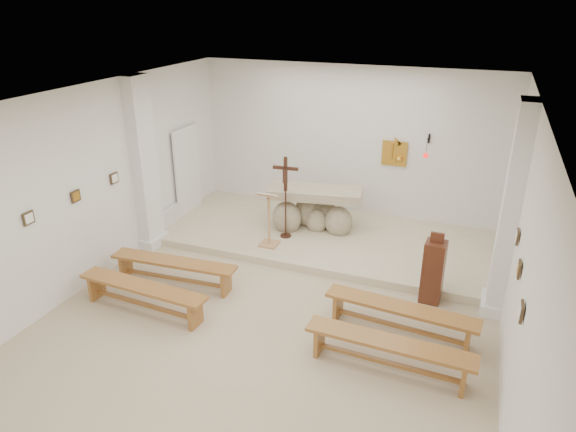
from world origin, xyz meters
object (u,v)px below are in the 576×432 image
at_px(altar, 314,212).
at_px(bench_right_front, 400,313).
at_px(bench_left_front, 174,267).
at_px(bench_left_second, 143,292).
at_px(crucifix_stand, 285,192).
at_px(donation_pedestal, 433,271).
at_px(lectern, 269,219).
at_px(bench_right_second, 389,348).

xyz_separation_m(altar, bench_right_front, (2.40, -2.94, -0.17)).
height_order(bench_left_front, bench_left_second, same).
bearing_deg(crucifix_stand, donation_pedestal, -24.97).
xyz_separation_m(lectern, bench_right_front, (2.97, -1.82, -0.37)).
bearing_deg(donation_pedestal, bench_left_front, -162.13).
relative_size(altar, bench_right_front, 0.88).
bearing_deg(bench_right_front, altar, 134.11).
height_order(crucifix_stand, donation_pedestal, crucifix_stand).
bearing_deg(bench_right_second, lectern, 139.51).
bearing_deg(donation_pedestal, lectern, 171.69).
bearing_deg(bench_right_front, bench_right_second, -85.07).
relative_size(bench_left_front, bench_right_second, 1.00).
bearing_deg(altar, lectern, -127.90).
distance_m(lectern, bench_right_second, 4.06).
height_order(bench_left_second, bench_right_second, same).
height_order(lectern, bench_left_second, lectern).
bearing_deg(bench_left_second, bench_left_front, 93.28).
relative_size(altar, bench_left_front, 0.88).
distance_m(bench_left_front, bench_right_second, 4.15).
height_order(bench_right_front, bench_right_second, same).
xyz_separation_m(altar, donation_pedestal, (2.73, -1.79, 0.02)).
xyz_separation_m(crucifix_stand, bench_left_second, (-1.24, -3.25, -0.79)).
distance_m(altar, donation_pedestal, 3.26).
distance_m(altar, crucifix_stand, 0.96).
xyz_separation_m(altar, lectern, (-0.58, -1.12, 0.20)).
distance_m(lectern, bench_left_second, 2.96).
bearing_deg(bench_left_second, bench_right_second, 3.28).
relative_size(altar, bench_left_second, 0.88).
relative_size(bench_left_second, bench_right_second, 1.00).
height_order(donation_pedestal, bench_left_front, donation_pedestal).
relative_size(altar, bench_right_second, 0.88).
distance_m(altar, bench_right_second, 4.54).
bearing_deg(altar, bench_right_second, -68.79).
xyz_separation_m(bench_right_front, bench_right_second, (0.00, -0.92, 0.00)).
xyz_separation_m(altar, bench_left_second, (-1.65, -3.86, -0.17)).
distance_m(bench_right_front, bench_left_second, 4.15).
relative_size(altar, crucifix_stand, 1.19).
distance_m(altar, bench_right_front, 3.80).
bearing_deg(lectern, crucifix_stand, 71.53).
height_order(altar, donation_pedestal, donation_pedestal).
height_order(crucifix_stand, bench_left_front, crucifix_stand).
bearing_deg(bench_left_second, bench_right_front, 16.04).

